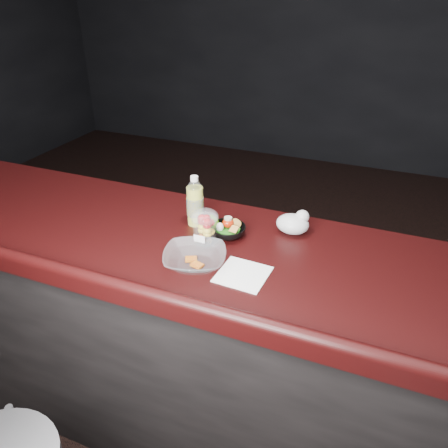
{
  "coord_description": "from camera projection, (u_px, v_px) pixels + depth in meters",
  "views": [
    {
      "loc": [
        0.5,
        -0.94,
        1.87
      ],
      "look_at": [
        -0.02,
        0.33,
        1.1
      ],
      "focal_mm": 35.0,
      "sensor_mm": 36.0,
      "label": 1
    }
  ],
  "objects": [
    {
      "name": "snack_bowl",
      "position": [
        228.0,
        230.0,
        1.65
      ],
      "size": [
        0.14,
        0.14,
        0.07
      ],
      "rotation": [
        0.0,
        0.0,
        0.02
      ],
      "color": "black",
      "rests_on": "counter"
    },
    {
      "name": "green_apple",
      "position": [
        209.0,
        224.0,
        1.66
      ],
      "size": [
        0.08,
        0.08,
        0.08
      ],
      "color": "#40850F",
      "rests_on": "counter"
    },
    {
      "name": "fruit_cup",
      "position": [
        205.0,
        227.0,
        1.57
      ],
      "size": [
        0.1,
        0.1,
        0.14
      ],
      "color": "white",
      "rests_on": "counter"
    },
    {
      "name": "lemonade_bottle",
      "position": [
        195.0,
        204.0,
        1.7
      ],
      "size": [
        0.07,
        0.07,
        0.2
      ],
      "color": "gold",
      "rests_on": "counter"
    },
    {
      "name": "plastic_bag",
      "position": [
        294.0,
        223.0,
        1.66
      ],
      "size": [
        0.13,
        0.1,
        0.09
      ],
      "color": "silver",
      "rests_on": "counter"
    },
    {
      "name": "paper_napkin",
      "position": [
        243.0,
        274.0,
        1.44
      ],
      "size": [
        0.17,
        0.17,
        0.0
      ],
      "primitive_type": "cube",
      "rotation": [
        0.0,
        0.0,
        -0.05
      ],
      "color": "white",
      "rests_on": "counter"
    },
    {
      "name": "counter",
      "position": [
        226.0,
        351.0,
        1.83
      ],
      "size": [
        4.06,
        0.71,
        1.02
      ],
      "color": "black",
      "rests_on": "ground"
    },
    {
      "name": "takeout_bowl",
      "position": [
        195.0,
        258.0,
        1.48
      ],
      "size": [
        0.27,
        0.27,
        0.05
      ],
      "rotation": [
        0.0,
        0.0,
        0.34
      ],
      "color": "silver",
      "rests_on": "counter"
    },
    {
      "name": "room_shell",
      "position": [
        176.0,
        1.0,
        0.94
      ],
      "size": [
        8.0,
        8.0,
        8.0
      ],
      "color": "black",
      "rests_on": "ground"
    }
  ]
}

